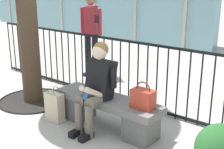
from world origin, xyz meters
name	(u,v)px	position (x,y,z in m)	size (l,w,h in m)	color
ground_plane	(108,127)	(0.00, 0.00, 0.00)	(60.00, 60.00, 0.00)	#B2ADA3
stone_bench	(107,109)	(0.00, 0.00, 0.27)	(1.60, 0.44, 0.45)	slate
seated_person_with_phone	(96,85)	(-0.08, -0.13, 0.65)	(0.52, 0.66, 1.21)	#6B6051
handbag_on_bench	(143,99)	(0.58, -0.01, 0.58)	(0.29, 0.17, 0.35)	#B23823
shopping_bag	(55,107)	(-0.73, -0.32, 0.22)	(0.28, 0.14, 0.52)	beige
bystander_at_railing	(91,29)	(-1.80, 1.66, 1.00)	(0.55, 0.44, 1.71)	black
plaza_railing	(142,76)	(0.00, 0.85, 0.55)	(7.09, 0.04, 1.08)	black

